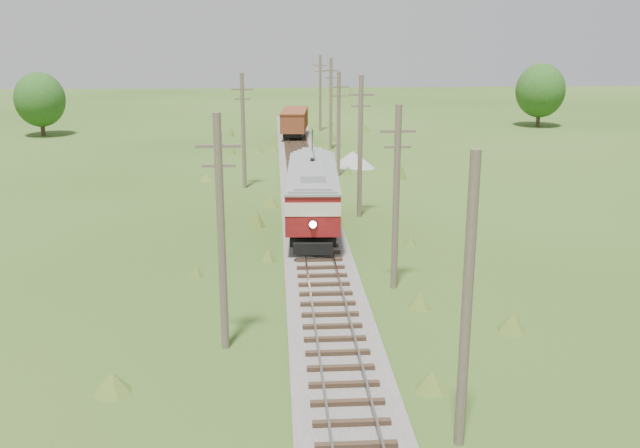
{
  "coord_description": "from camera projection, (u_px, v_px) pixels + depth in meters",
  "views": [
    {
      "loc": [
        -2.19,
        -13.25,
        11.94
      ],
      "look_at": [
        0.0,
        20.77,
        2.41
      ],
      "focal_mm": 40.0,
      "sensor_mm": 36.0,
      "label": 1
    }
  ],
  "objects": [
    {
      "name": "utility_pole_r_4",
      "position": [
        339.0,
        123.0,
        57.39
      ],
      "size": [
        1.6,
        0.3,
        8.4
      ],
      "color": "brown",
      "rests_on": "ground"
    },
    {
      "name": "tree_mid_a",
      "position": [
        40.0,
        100.0,
        78.62
      ],
      "size": [
        5.46,
        5.46,
        7.03
      ],
      "color": "#38281C",
      "rests_on": "ground"
    },
    {
      "name": "gravel_pile",
      "position": [
        354.0,
        159.0,
        62.36
      ],
      "size": [
        3.61,
        3.83,
        1.31
      ],
      "color": "gray",
      "rests_on": "ground"
    },
    {
      "name": "tree_mid_b",
      "position": [
        540.0,
        91.0,
        85.97
      ],
      "size": [
        5.88,
        5.88,
        7.57
      ],
      "color": "#38281C",
      "rests_on": "ground"
    },
    {
      "name": "utility_pole_r_1",
      "position": [
        467.0,
        305.0,
        19.89
      ],
      "size": [
        0.3,
        0.3,
        8.8
      ],
      "color": "brown",
      "rests_on": "ground"
    },
    {
      "name": "utility_pole_l_b",
      "position": [
        243.0,
        130.0,
        53.05
      ],
      "size": [
        1.6,
        0.3,
        8.6
      ],
      "color": "brown",
      "rests_on": "ground"
    },
    {
      "name": "utility_pole_r_5",
      "position": [
        331.0,
        103.0,
        69.84
      ],
      "size": [
        1.6,
        0.3,
        8.9
      ],
      "color": "brown",
      "rests_on": "ground"
    },
    {
      "name": "railbed_main",
      "position": [
        308.0,
        203.0,
        48.71
      ],
      "size": [
        3.6,
        96.0,
        0.57
      ],
      "color": "#605B54",
      "rests_on": "ground"
    },
    {
      "name": "streetcar",
      "position": [
        312.0,
        189.0,
        41.97
      ],
      "size": [
        3.52,
        12.57,
        5.7
      ],
      "rotation": [
        0.0,
        0.0,
        -0.05
      ],
      "color": "black",
      "rests_on": "ground"
    },
    {
      "name": "gondola",
      "position": [
        294.0,
        121.0,
        76.74
      ],
      "size": [
        3.31,
        8.1,
        2.62
      ],
      "rotation": [
        0.0,
        0.0,
        -0.1
      ],
      "color": "black",
      "rests_on": "ground"
    },
    {
      "name": "utility_pole_r_6",
      "position": [
        320.0,
        92.0,
        82.35
      ],
      "size": [
        1.6,
        0.3,
        8.7
      ],
      "color": "brown",
      "rests_on": "ground"
    },
    {
      "name": "utility_pole_r_3",
      "position": [
        360.0,
        146.0,
        44.83
      ],
      "size": [
        1.6,
        0.3,
        9.0
      ],
      "color": "brown",
      "rests_on": "ground"
    },
    {
      "name": "utility_pole_r_2",
      "position": [
        396.0,
        197.0,
        32.39
      ],
      "size": [
        1.6,
        0.3,
        8.6
      ],
      "color": "brown",
      "rests_on": "ground"
    },
    {
      "name": "utility_pole_l_a",
      "position": [
        221.0,
        232.0,
        26.11
      ],
      "size": [
        1.6,
        0.3,
        9.0
      ],
      "color": "brown",
      "rests_on": "ground"
    }
  ]
}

